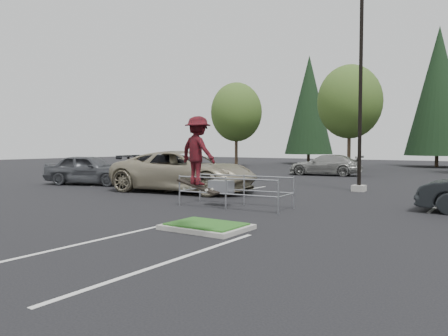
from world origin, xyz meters
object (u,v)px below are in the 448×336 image
Objects in this scene: light_pole at (360,98)px; conif_b at (438,91)px; car_l_tan at (183,171)px; car_far_silver at (326,165)px; decid_a at (236,114)px; conif_a at (309,105)px; skateboarder at (198,151)px; cart_corral at (224,187)px; decid_b at (350,104)px; car_l_grey at (89,170)px; car_l_black at (175,171)px.

conif_b reaches higher than light_pole.
car_l_tan is 15.08m from car_far_silver.
conif_a reaches higher than decid_a.
skateboarder is at bearing -89.33° from conif_b.
decid_a is at bearing 135.75° from light_pole.
car_far_silver is (-5.00, -18.50, -7.07)m from conif_b.
cart_corral is 5.37m from car_l_tan.
decid_a is at bearing -129.72° from car_far_silver.
conif_b is (18.01, 10.47, 2.27)m from decid_a.
car_l_grey is at bearing -107.66° from decid_b.
car_far_silver is (1.50, 15.00, -0.22)m from car_l_tan.
conif_b is 2.35× the size of car_l_black.
decid_a reaches higher than car_l_tan.
conif_a is 33.01m from car_l_black.
decid_b reaches higher than car_l_black.
decid_b is at bearing 109.35° from light_pole.
skateboarder is 0.30× the size of car_l_black.
car_l_tan is 1.16× the size of car_l_black.
skateboarder is 0.37× the size of car_l_grey.
car_l_grey is at bearing -89.13° from conif_a.
decid_b is 27.38m from cart_corral.
car_l_grey is at bearing -78.92° from decid_a.
light_pole reaches higher than decid_a.
decid_a is (-18.51, 18.03, 1.02)m from light_pole.
cart_corral is at bearing -58.57° from decid_a.
car_far_silver is at bearing -13.98° from car_l_tan.
decid_b is 24.07m from car_l_tan.
car_l_black is (-8.00, -32.37, -6.95)m from conif_b.
cart_corral is at bearing -107.80° from light_pole.
car_far_silver is at bearing 95.27° from cart_corral.
car_l_grey is (0.50, -33.00, -6.23)m from conif_a.
decid_a is 1.44× the size of car_l_black.
decid_b is 23.07m from car_l_black.
decid_b is 1.35× the size of car_l_tan.
conif_b reaches higher than car_l_grey.
cart_corral is 5.76m from skateboarder.
car_far_silver is at bearing -105.12° from conif_b.
car_l_black is at bearing -155.54° from light_pole.
light_pole is at bearing -44.25° from decid_a.
conif_a is 2.55× the size of car_l_grey.
decid_a is 23.94m from car_l_grey.
conif_a is 6.94× the size of skateboarder.
cart_corral is 0.58× the size of car_l_tan.
cart_corral is (3.93, -26.56, -5.32)m from decid_b.
car_l_black is (-8.48, 9.13, -1.23)m from skateboarder.
car_l_black is at bearing -35.60° from skateboarder.
cart_corral is at bearing -81.58° from decid_b.
light_pole is at bearing -62.73° from car_l_tan.
decid_b reaches higher than skateboarder.
decid_b is at bearing 178.72° from car_far_silver.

